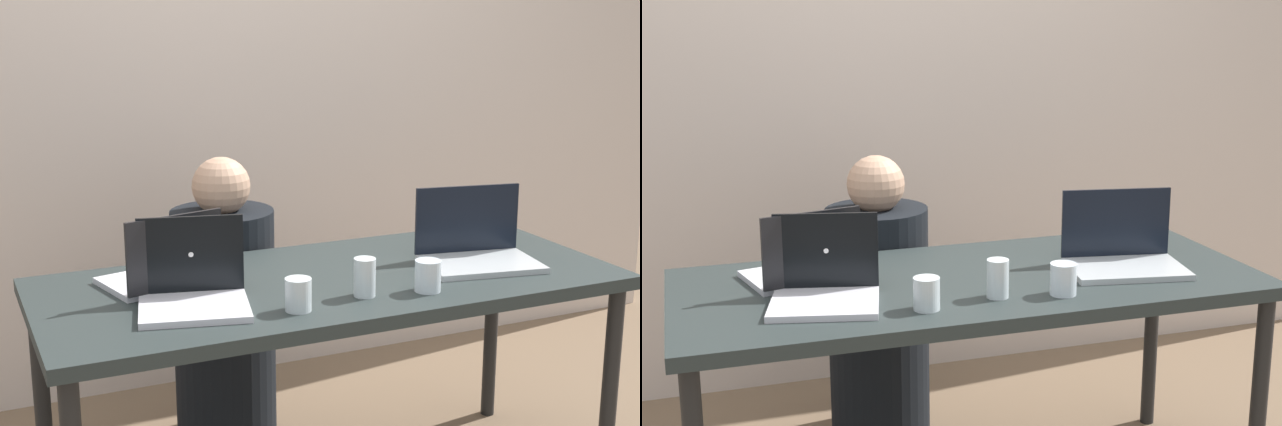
{
  "view_description": "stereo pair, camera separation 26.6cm",
  "coord_description": "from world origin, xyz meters",
  "views": [
    {
      "loc": [
        -1.05,
        -2.29,
        1.53
      ],
      "look_at": [
        0.0,
        0.07,
        0.92
      ],
      "focal_mm": 50.0,
      "sensor_mm": 36.0,
      "label": 1
    },
    {
      "loc": [
        -0.8,
        -2.39,
        1.53
      ],
      "look_at": [
        0.0,
        0.07,
        0.92
      ],
      "focal_mm": 50.0,
      "sensor_mm": 36.0,
      "label": 2
    }
  ],
  "objects": [
    {
      "name": "back_wall",
      "position": [
        0.0,
        1.14,
        1.28
      ],
      "size": [
        4.5,
        0.1,
        2.55
      ],
      "primitive_type": "cube",
      "color": "beige",
      "rests_on": "ground"
    },
    {
      "name": "desk",
      "position": [
        0.0,
        0.0,
        0.68
      ],
      "size": [
        1.72,
        0.74,
        0.74
      ],
      "color": "#272F2E",
      "rests_on": "ground"
    },
    {
      "name": "person_at_center",
      "position": [
        -0.16,
        0.55,
        0.46
      ],
      "size": [
        0.42,
        0.42,
        1.03
      ],
      "rotation": [
        0.0,
        0.0,
        2.95
      ],
      "color": "black",
      "rests_on": "ground"
    },
    {
      "name": "laptop_back_left",
      "position": [
        -0.47,
        0.11,
        0.79
      ],
      "size": [
        0.34,
        0.3,
        0.23
      ],
      "rotation": [
        0.0,
        0.0,
        3.38
      ],
      "color": "silver",
      "rests_on": "desk"
    },
    {
      "name": "laptop_front_left",
      "position": [
        -0.44,
        -0.09,
        0.79
      ],
      "size": [
        0.34,
        0.3,
        0.23
      ],
      "rotation": [
        0.0,
        0.0,
        -0.23
      ],
      "color": "silver",
      "rests_on": "desk"
    },
    {
      "name": "laptop_front_right",
      "position": [
        0.48,
        -0.05,
        0.79
      ],
      "size": [
        0.38,
        0.3,
        0.23
      ],
      "rotation": [
        0.0,
        0.0,
        -0.17
      ],
      "color": "#AFB4B8",
      "rests_on": "desk"
    },
    {
      "name": "water_glass_center",
      "position": [
        0.02,
        -0.19,
        0.79
      ],
      "size": [
        0.06,
        0.06,
        0.11
      ],
      "color": "silver",
      "rests_on": "desk"
    },
    {
      "name": "water_glass_right",
      "position": [
        0.2,
        -0.23,
        0.78
      ],
      "size": [
        0.07,
        0.07,
        0.09
      ],
      "color": "silver",
      "rests_on": "desk"
    },
    {
      "name": "water_glass_left",
      "position": [
        -0.2,
        -0.23,
        0.78
      ],
      "size": [
        0.07,
        0.07,
        0.09
      ],
      "color": "silver",
      "rests_on": "desk"
    }
  ]
}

